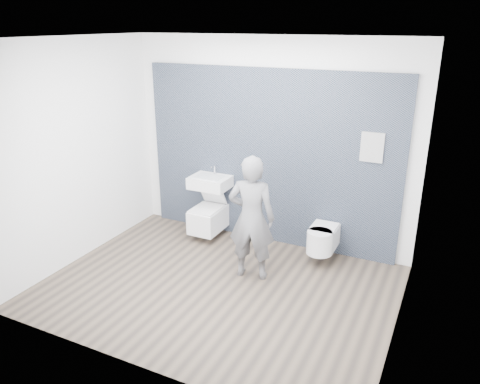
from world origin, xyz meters
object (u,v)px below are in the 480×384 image
at_px(toilet_square, 208,217).
at_px(toilet_rounded, 322,239).
at_px(visitor, 252,218).
at_px(washbasin, 210,182).

distance_m(toilet_square, toilet_rounded, 1.69).
bearing_deg(visitor, washbasin, -50.01).
bearing_deg(washbasin, visitor, -38.66).
bearing_deg(toilet_square, visitor, -36.00).
bearing_deg(toilet_rounded, washbasin, 177.29).
distance_m(toilet_rounded, visitor, 1.09).
bearing_deg(toilet_rounded, toilet_square, 179.82).
bearing_deg(toilet_square, washbasin, 90.00).
relative_size(toilet_rounded, visitor, 0.37).
bearing_deg(visitor, toilet_rounded, -143.81).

